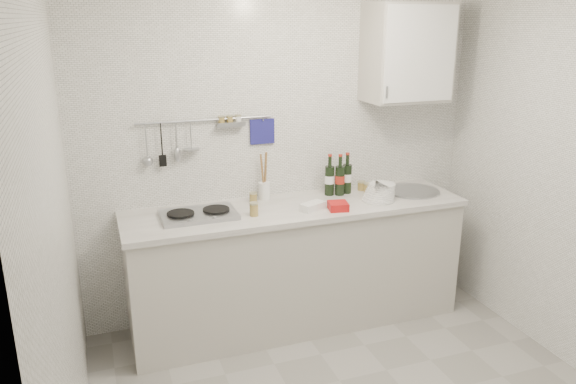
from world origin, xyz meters
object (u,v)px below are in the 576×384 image
object	(u,v)px
plate_stack_sink	(380,192)
utensil_crock	(264,188)
wine_bottles	(339,174)
plate_stack_hob	(211,214)
wall_cabinet	(407,53)

from	to	relation	value
plate_stack_sink	utensil_crock	world-z (taller)	utensil_crock
wine_bottles	utensil_crock	size ratio (longest dim) A/B	0.86
plate_stack_sink	plate_stack_hob	bearing A→B (deg)	177.06
plate_stack_hob	wine_bottles	distance (m)	1.03
wine_bottles	plate_stack_sink	bearing A→B (deg)	-44.62
wall_cabinet	wine_bottles	bearing A→B (deg)	177.35
wall_cabinet	wine_bottles	distance (m)	1.01
wall_cabinet	utensil_crock	world-z (taller)	wall_cabinet
plate_stack_sink	utensil_crock	xyz separation A→B (m)	(-0.79, 0.29, 0.03)
plate_stack_sink	wine_bottles	distance (m)	0.34
plate_stack_hob	wine_bottles	world-z (taller)	wine_bottles
wall_cabinet	plate_stack_hob	xyz separation A→B (m)	(-1.52, -0.14, -1.02)
plate_stack_sink	wine_bottles	xyz separation A→B (m)	(-0.23, 0.22, 0.10)
wall_cabinet	utensil_crock	distance (m)	1.43
wine_bottles	utensil_crock	xyz separation A→B (m)	(-0.56, 0.07, -0.07)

